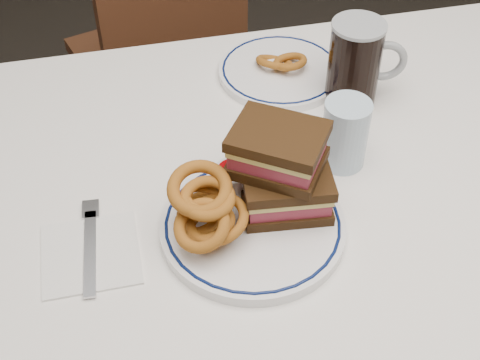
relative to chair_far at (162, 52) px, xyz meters
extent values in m
cube|color=silver|center=(0.11, -0.81, 0.26)|extent=(1.26, 0.86, 0.03)
cylinder|color=#4A2617|center=(-0.43, -0.47, -0.12)|extent=(0.06, 0.06, 0.71)
cylinder|color=#4A2617|center=(0.65, -0.47, -0.12)|extent=(0.06, 0.06, 0.71)
cube|color=silver|center=(0.11, -0.38, 0.18)|extent=(1.26, 0.01, 0.17)
cube|color=#4A2617|center=(-0.02, 0.07, -0.06)|extent=(0.50, 0.50, 0.04)
cylinder|color=#4A2617|center=(0.10, 0.28, -0.28)|extent=(0.03, 0.03, 0.39)
cylinder|color=#4A2617|center=(0.19, -0.05, -0.28)|extent=(0.03, 0.03, 0.39)
cylinder|color=#4A2617|center=(-0.24, 0.18, -0.28)|extent=(0.03, 0.03, 0.39)
cylinder|color=#4A2617|center=(-0.14, -0.15, -0.28)|extent=(0.03, 0.03, 0.39)
cube|color=#4A2617|center=(0.03, -0.11, 0.18)|extent=(0.39, 0.14, 0.44)
cylinder|color=white|center=(0.03, -0.93, 0.29)|extent=(0.28, 0.28, 0.02)
torus|color=#091647|center=(0.03, -0.93, 0.29)|extent=(0.27, 0.27, 0.01)
cube|color=black|center=(0.08, -0.91, 0.30)|extent=(0.14, 0.12, 0.02)
cube|color=maroon|center=(0.08, -0.91, 0.32)|extent=(0.13, 0.11, 0.02)
cube|color=#D1BB5D|center=(0.08, -0.91, 0.34)|extent=(0.14, 0.11, 0.01)
cube|color=black|center=(0.08, -0.91, 0.35)|extent=(0.14, 0.12, 0.02)
cube|color=black|center=(0.07, -0.89, 0.37)|extent=(0.17, 0.16, 0.02)
cube|color=maroon|center=(0.07, -0.89, 0.39)|extent=(0.16, 0.15, 0.02)
cube|color=#D1BB5D|center=(0.07, -0.89, 0.41)|extent=(0.16, 0.15, 0.01)
cube|color=black|center=(0.07, -0.89, 0.42)|extent=(0.17, 0.16, 0.02)
torus|color=brown|center=(-0.05, -0.91, 0.31)|extent=(0.09, 0.08, 0.06)
torus|color=brown|center=(-0.05, -0.92, 0.31)|extent=(0.08, 0.08, 0.05)
torus|color=brown|center=(-0.04, -0.95, 0.32)|extent=(0.08, 0.08, 0.05)
torus|color=brown|center=(-0.03, -0.95, 0.33)|extent=(0.10, 0.10, 0.04)
torus|color=brown|center=(-0.06, -0.96, 0.34)|extent=(0.09, 0.09, 0.07)
torus|color=brown|center=(-0.04, -0.92, 0.35)|extent=(0.08, 0.08, 0.05)
torus|color=brown|center=(-0.04, -0.93, 0.36)|extent=(0.08, 0.08, 0.03)
torus|color=brown|center=(-0.05, -0.92, 0.37)|extent=(0.10, 0.10, 0.05)
cylinder|color=white|center=(0.02, -0.85, 0.31)|extent=(0.06, 0.06, 0.04)
cylinder|color=#890206|center=(0.02, -0.85, 0.32)|extent=(0.05, 0.05, 0.01)
cylinder|color=black|center=(0.28, -0.65, 0.35)|extent=(0.09, 0.09, 0.16)
cylinder|color=#92989F|center=(0.28, -0.65, 0.43)|extent=(0.10, 0.10, 0.01)
torus|color=#92989F|center=(0.34, -0.66, 0.36)|extent=(0.08, 0.03, 0.08)
cylinder|color=#A9C4DA|center=(0.21, -0.81, 0.34)|extent=(0.08, 0.08, 0.12)
cylinder|color=white|center=(0.18, -0.55, 0.28)|extent=(0.24, 0.24, 0.02)
torus|color=#091647|center=(0.18, -0.55, 0.29)|extent=(0.23, 0.23, 0.00)
torus|color=brown|center=(0.17, -0.54, 0.30)|extent=(0.08, 0.08, 0.05)
torus|color=brown|center=(0.19, -0.55, 0.31)|extent=(0.07, 0.07, 0.04)
cube|color=silver|center=(-0.22, -0.93, 0.28)|extent=(0.14, 0.14, 0.00)
cube|color=#B2B2B7|center=(-0.22, -0.93, 0.28)|extent=(0.03, 0.17, 0.00)
cube|color=#B2B2B7|center=(-0.21, -0.84, 0.28)|extent=(0.03, 0.04, 0.00)
camera|label=1|loc=(-0.14, -1.59, 1.05)|focal=50.00mm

